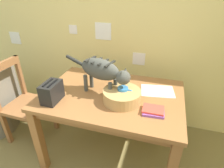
{
  "coord_description": "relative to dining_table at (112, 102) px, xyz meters",
  "views": [
    {
      "loc": [
        0.52,
        -0.2,
        1.64
      ],
      "look_at": [
        0.1,
        1.19,
        0.84
      ],
      "focal_mm": 29.82,
      "sensor_mm": 36.0,
      "label": 1
    }
  ],
  "objects": [
    {
      "name": "wicker_basket",
      "position": [
        0.12,
        -0.09,
        0.14
      ],
      "size": [
        0.32,
        0.32,
        0.1
      ],
      "color": "tan",
      "rests_on": "dining_table"
    },
    {
      "name": "saucer_bowl",
      "position": [
        0.12,
        -0.08,
        0.11
      ],
      "size": [
        0.21,
        0.21,
        0.03
      ],
      "primitive_type": "cylinder",
      "color": "#BBABA5",
      "rests_on": "dining_table"
    },
    {
      "name": "magazine",
      "position": [
        0.4,
        0.16,
        0.09
      ],
      "size": [
        0.33,
        0.27,
        0.01
      ],
      "primitive_type": "cube",
      "rotation": [
        0.0,
        0.0,
        0.16
      ],
      "color": "beige",
      "rests_on": "dining_table"
    },
    {
      "name": "coffee_mug",
      "position": [
        0.12,
        -0.08,
        0.17
      ],
      "size": [
        0.13,
        0.09,
        0.09
      ],
      "color": "#327CBD",
      "rests_on": "saucer_bowl"
    },
    {
      "name": "dining_table",
      "position": [
        0.0,
        0.0,
        0.0
      ],
      "size": [
        1.27,
        0.88,
        0.74
      ],
      "color": "#935E33",
      "rests_on": "ground_plane"
    },
    {
      "name": "book_stack",
      "position": [
        0.39,
        -0.18,
        0.11
      ],
      "size": [
        0.17,
        0.14,
        0.03
      ],
      "color": "#8A4D9D",
      "rests_on": "dining_table"
    },
    {
      "name": "wooden_chair_near",
      "position": [
        -1.02,
        -0.03,
        -0.2
      ],
      "size": [
        0.43,
        0.43,
        0.93
      ],
      "rotation": [
        0.0,
        0.0,
        -1.59
      ],
      "color": "brown",
      "rests_on": "ground_plane"
    },
    {
      "name": "wall_rear",
      "position": [
        -0.1,
        0.7,
        0.6
      ],
      "size": [
        4.88,
        0.11,
        2.5
      ],
      "color": "#EBD37A",
      "rests_on": "ground_plane"
    },
    {
      "name": "toaster",
      "position": [
        -0.45,
        -0.25,
        0.18
      ],
      "size": [
        0.12,
        0.2,
        0.18
      ],
      "color": "black",
      "rests_on": "dining_table"
    },
    {
      "name": "cat",
      "position": [
        -0.08,
        -0.02,
        0.32
      ],
      "size": [
        0.66,
        0.25,
        0.33
      ],
      "rotation": [
        0.0,
        0.0,
        -1.84
      ],
      "color": "#45463D",
      "rests_on": "dining_table"
    }
  ]
}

